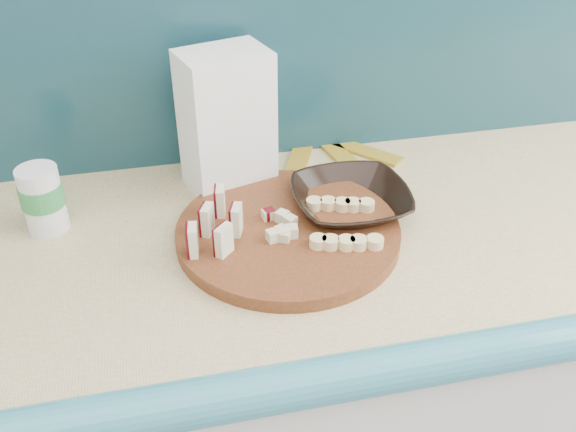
# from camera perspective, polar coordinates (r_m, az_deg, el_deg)

# --- Properties ---
(kitchen_counter) EXTENTS (2.20, 0.63, 0.91)m
(kitchen_counter) POSITION_cam_1_polar(r_m,az_deg,el_deg) (1.36, 3.64, -17.07)
(kitchen_counter) COLOR silver
(kitchen_counter) RESTS_ON ground
(backsplash) EXTENTS (2.20, 0.02, 0.50)m
(backsplash) POSITION_cam_1_polar(r_m,az_deg,el_deg) (1.18, 0.99, 16.85)
(backsplash) COLOR teal
(backsplash) RESTS_ON kitchen_counter
(cutting_board) EXTENTS (0.42, 0.42, 0.02)m
(cutting_board) POSITION_cam_1_polar(r_m,az_deg,el_deg) (1.01, 0.00, -1.45)
(cutting_board) COLOR #48240F
(cutting_board) RESTS_ON kitchen_counter
(apple_wedges) EXTENTS (0.09, 0.14, 0.05)m
(apple_wedges) POSITION_cam_1_polar(r_m,az_deg,el_deg) (0.98, -6.45, -0.69)
(apple_wedges) COLOR beige
(apple_wedges) RESTS_ON cutting_board
(apple_chunks) EXTENTS (0.05, 0.06, 0.02)m
(apple_chunks) POSITION_cam_1_polar(r_m,az_deg,el_deg) (1.00, -1.27, -0.54)
(apple_chunks) COLOR beige
(apple_chunks) RESTS_ON cutting_board
(banana_slices) EXTENTS (0.13, 0.15, 0.02)m
(banana_slices) POSITION_cam_1_polar(r_m,az_deg,el_deg) (1.01, 4.94, -0.59)
(banana_slices) COLOR beige
(banana_slices) RESTS_ON cutting_board
(brown_bowl) EXTENTS (0.20, 0.20, 0.05)m
(brown_bowl) POSITION_cam_1_polar(r_m,az_deg,el_deg) (1.07, 5.58, 1.28)
(brown_bowl) COLOR black
(brown_bowl) RESTS_ON kitchen_counter
(flour_bag) EXTENTS (0.17, 0.14, 0.25)m
(flour_bag) POSITION_cam_1_polar(r_m,az_deg,el_deg) (1.11, -5.48, 8.36)
(flour_bag) COLOR white
(flour_bag) RESTS_ON kitchen_counter
(canister) EXTENTS (0.07, 0.07, 0.11)m
(canister) POSITION_cam_1_polar(r_m,az_deg,el_deg) (1.08, -20.99, 1.50)
(canister) COLOR white
(canister) RESTS_ON kitchen_counter
(banana_peel) EXTENTS (0.24, 0.20, 0.01)m
(banana_peel) POSITION_cam_1_polar(r_m,az_deg,el_deg) (1.27, 3.79, 5.91)
(banana_peel) COLOR gold
(banana_peel) RESTS_ON kitchen_counter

